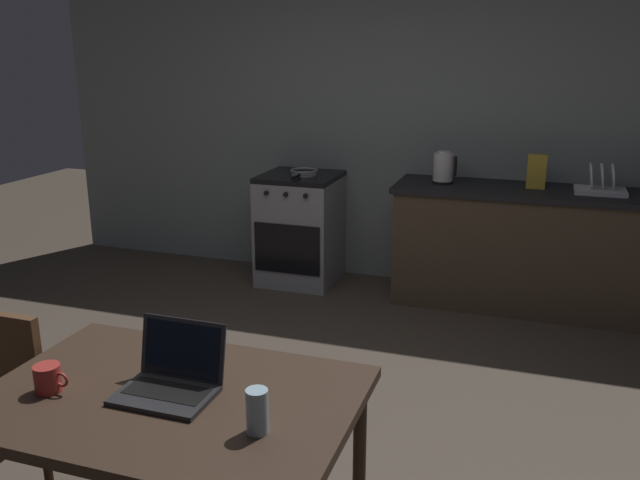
# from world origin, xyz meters

# --- Properties ---
(ground_plane) EXTENTS (12.00, 12.00, 0.00)m
(ground_plane) POSITION_xyz_m (0.00, 0.00, 0.00)
(ground_plane) COLOR #473D33
(back_wall) EXTENTS (6.40, 0.10, 2.59)m
(back_wall) POSITION_xyz_m (0.30, 2.56, 1.30)
(back_wall) COLOR gray
(back_wall) RESTS_ON ground_plane
(kitchen_counter) EXTENTS (2.16, 0.64, 0.89)m
(kitchen_counter) POSITION_xyz_m (1.26, 2.21, 0.45)
(kitchen_counter) COLOR #4C3D2D
(kitchen_counter) RESTS_ON ground_plane
(stove_oven) EXTENTS (0.60, 0.62, 0.89)m
(stove_oven) POSITION_xyz_m (-0.62, 2.21, 0.45)
(stove_oven) COLOR gray
(stove_oven) RESTS_ON ground_plane
(dining_table) EXTENTS (1.26, 0.85, 0.74)m
(dining_table) POSITION_xyz_m (0.09, -0.96, 0.67)
(dining_table) COLOR #332319
(dining_table) RESTS_ON ground_plane
(laptop) EXTENTS (0.32, 0.27, 0.22)m
(laptop) POSITION_xyz_m (0.08, -0.95, 0.79)
(laptop) COLOR #232326
(laptop) RESTS_ON dining_table
(electric_kettle) EXTENTS (0.18, 0.16, 0.24)m
(electric_kettle) POSITION_xyz_m (0.52, 2.21, 1.01)
(electric_kettle) COLOR black
(electric_kettle) RESTS_ON kitchen_counter
(frying_pan) EXTENTS (0.22, 0.39, 0.05)m
(frying_pan) POSITION_xyz_m (-0.57, 2.18, 0.92)
(frying_pan) COLOR gray
(frying_pan) RESTS_ON stove_oven
(coffee_mug) EXTENTS (0.13, 0.09, 0.10)m
(coffee_mug) POSITION_xyz_m (-0.31, -1.07, 0.79)
(coffee_mug) COLOR #9E2D28
(coffee_mug) RESTS_ON dining_table
(drinking_glass) EXTENTS (0.07, 0.07, 0.14)m
(drinking_glass) POSITION_xyz_m (0.46, -1.08, 0.81)
(drinking_glass) COLOR #99B7C6
(drinking_glass) RESTS_ON dining_table
(cereal_box) EXTENTS (0.13, 0.05, 0.24)m
(cereal_box) POSITION_xyz_m (1.18, 2.23, 1.01)
(cereal_box) COLOR gold
(cereal_box) RESTS_ON kitchen_counter
(dish_rack) EXTENTS (0.34, 0.26, 0.21)m
(dish_rack) POSITION_xyz_m (1.61, 2.21, 0.94)
(dish_rack) COLOR silver
(dish_rack) RESTS_ON kitchen_counter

